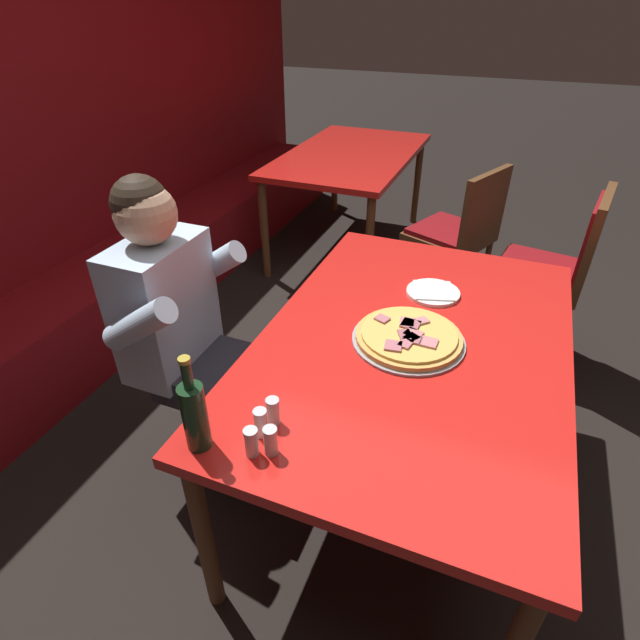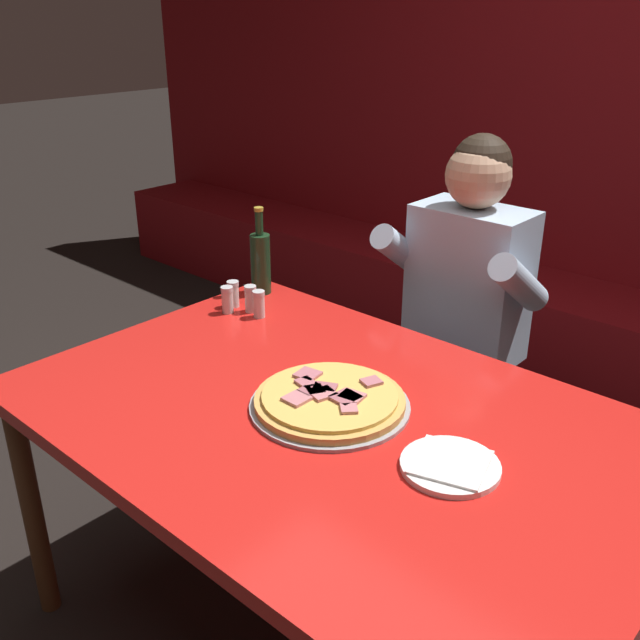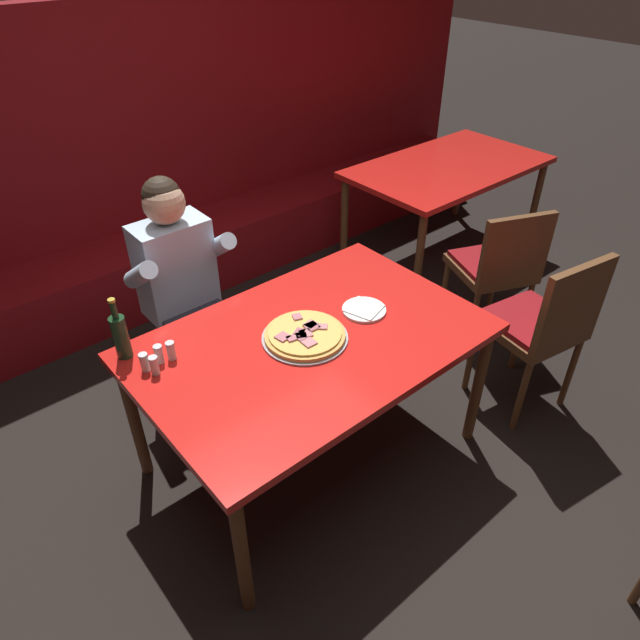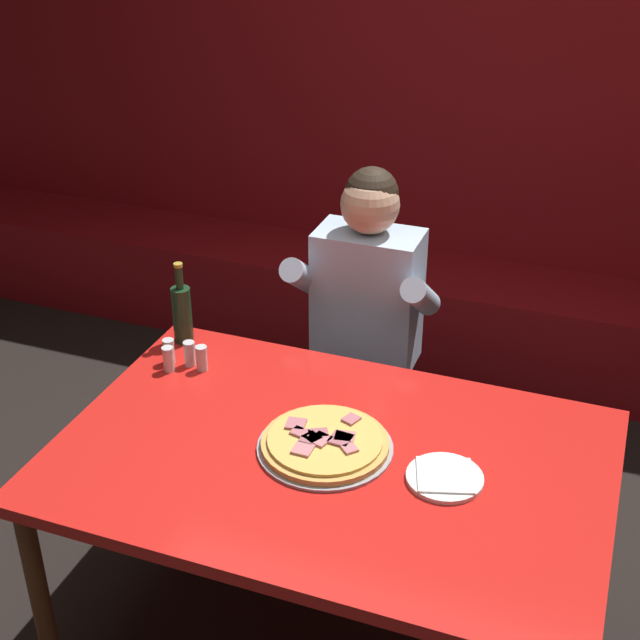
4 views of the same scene
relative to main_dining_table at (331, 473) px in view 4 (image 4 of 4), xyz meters
The scene contains 11 objects.
booth_wall_panel 2.20m from the main_dining_table, 90.00° to the left, with size 6.80×0.16×1.90m, color maroon.
booth_bench 1.92m from the main_dining_table, 90.00° to the left, with size 6.46×0.48×0.46m, color maroon.
main_dining_table is the anchor object (origin of this frame).
pizza 0.09m from the main_dining_table, 145.41° to the left, with size 0.39×0.39×0.05m.
plate_white_paper 0.34m from the main_dining_table, ahead, with size 0.21×0.21×0.02m.
beer_bottle 0.82m from the main_dining_table, 148.46° to the left, with size 0.07×0.07×0.29m.
shaker_oregano 0.73m from the main_dining_table, 157.36° to the left, with size 0.04×0.04×0.09m.
shaker_black_pepper 0.67m from the main_dining_table, 154.19° to the left, with size 0.04×0.04×0.09m.
shaker_parmesan 0.69m from the main_dining_table, 160.05° to the left, with size 0.04×0.04×0.09m.
shaker_red_pepper_flakes 0.62m from the main_dining_table, 153.14° to the left, with size 0.04×0.04×0.09m.
diner_seated_blue_shirt 0.84m from the main_dining_table, 102.53° to the left, with size 0.53×0.53×1.27m.
Camera 4 is at (0.67, -1.89, 2.29)m, focal length 50.00 mm.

